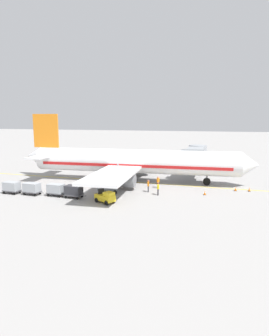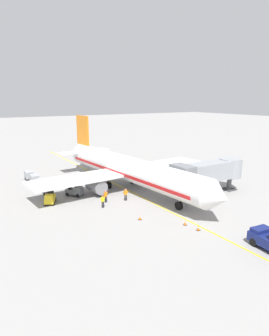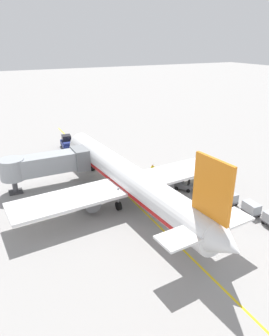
# 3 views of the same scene
# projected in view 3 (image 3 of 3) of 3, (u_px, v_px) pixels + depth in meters

# --- Properties ---
(ground_plane) EXTENTS (400.00, 400.00, 0.00)m
(ground_plane) POSITION_uv_depth(u_px,v_px,m) (131.00, 199.00, 41.44)
(ground_plane) COLOR gray
(gate_lead_in_line) EXTENTS (0.24, 80.00, 0.01)m
(gate_lead_in_line) POSITION_uv_depth(u_px,v_px,m) (131.00, 199.00, 41.44)
(gate_lead_in_line) COLOR gold
(gate_lead_in_line) RESTS_ON ground
(parked_airliner) EXTENTS (30.31, 37.35, 10.63)m
(parked_airliner) POSITION_uv_depth(u_px,v_px,m) (128.00, 178.00, 40.08)
(parked_airliner) COLOR white
(parked_airliner) RESTS_ON ground
(jet_bridge) EXTENTS (12.17, 3.50, 4.98)m
(jet_bridge) POSITION_uv_depth(u_px,v_px,m) (46.00, 164.00, 43.82)
(jet_bridge) COLOR #93999E
(jet_bridge) RESTS_ON ground
(pushback_tractor) EXTENTS (2.62, 4.59, 2.40)m
(pushback_tractor) POSITION_uv_depth(u_px,v_px,m) (67.00, 143.00, 60.37)
(pushback_tractor) COLOR navy
(pushback_tractor) RESTS_ON ground
(baggage_tug_lead) EXTENTS (2.45, 2.72, 1.62)m
(baggage_tug_lead) POSITION_uv_depth(u_px,v_px,m) (183.00, 185.00, 43.80)
(baggage_tug_lead) COLOR slate
(baggage_tug_lead) RESTS_ON ground
(baggage_tug_trailing) EXTENTS (2.15, 2.77, 1.62)m
(baggage_tug_trailing) POSITION_uv_depth(u_px,v_px,m) (200.00, 176.00, 46.58)
(baggage_tug_trailing) COLOR gold
(baggage_tug_trailing) RESTS_ON ground
(baggage_cart_front) EXTENTS (1.40, 2.93, 1.58)m
(baggage_cart_front) POSITION_uv_depth(u_px,v_px,m) (217.00, 188.00, 42.27)
(baggage_cart_front) COLOR #4C4C51
(baggage_cart_front) RESTS_ON ground
(baggage_cart_second_in_train) EXTENTS (1.40, 2.93, 1.58)m
(baggage_cart_second_in_train) POSITION_uv_depth(u_px,v_px,m) (229.00, 197.00, 40.03)
(baggage_cart_second_in_train) COLOR #4C4C51
(baggage_cart_second_in_train) RESTS_ON ground
(baggage_cart_third_in_train) EXTENTS (1.40, 2.93, 1.58)m
(baggage_cart_third_in_train) POSITION_uv_depth(u_px,v_px,m) (251.00, 208.00, 37.43)
(baggage_cart_third_in_train) COLOR #4C4C51
(baggage_cart_third_in_train) RESTS_ON ground
(ground_crew_wing_walker) EXTENTS (0.73, 0.29, 1.69)m
(ground_crew_wing_walker) POSITION_uv_depth(u_px,v_px,m) (153.00, 169.00, 48.56)
(ground_crew_wing_walker) COLOR #232328
(ground_crew_wing_walker) RESTS_ON ground
(ground_crew_loader) EXTENTS (0.72, 0.34, 1.69)m
(ground_crew_loader) POSITION_uv_depth(u_px,v_px,m) (133.00, 176.00, 46.22)
(ground_crew_loader) COLOR #232328
(ground_crew_loader) RESTS_ON ground
(ground_crew_marshaller) EXTENTS (0.72, 0.32, 1.69)m
(ground_crew_marshaller) POSITION_uv_depth(u_px,v_px,m) (151.00, 174.00, 46.70)
(ground_crew_marshaller) COLOR #232328
(ground_crew_marshaller) RESTS_ON ground
(safety_cone_nose_left) EXTENTS (0.36, 0.36, 0.59)m
(safety_cone_nose_left) POSITION_uv_depth(u_px,v_px,m) (93.00, 156.00, 56.02)
(safety_cone_nose_left) COLOR black
(safety_cone_nose_left) RESTS_ON ground
(safety_cone_nose_right) EXTENTS (0.36, 0.36, 0.59)m
(safety_cone_nose_right) POSITION_uv_depth(u_px,v_px,m) (126.00, 163.00, 52.83)
(safety_cone_nose_right) COLOR black
(safety_cone_nose_right) RESTS_ON ground
(safety_cone_wing_tip) EXTENTS (0.36, 0.36, 0.59)m
(safety_cone_wing_tip) POSITION_uv_depth(u_px,v_px,m) (98.00, 159.00, 54.64)
(safety_cone_wing_tip) COLOR black
(safety_cone_wing_tip) RESTS_ON ground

